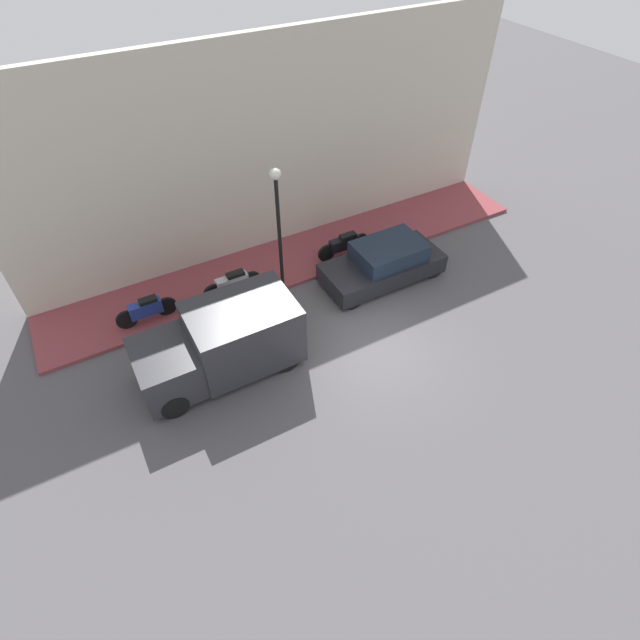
# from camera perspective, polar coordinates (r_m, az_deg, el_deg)

# --- Properties ---
(ground_plane) EXTENTS (60.00, 60.00, 0.00)m
(ground_plane) POSITION_cam_1_polar(r_m,az_deg,el_deg) (15.13, 6.07, -3.18)
(ground_plane) COLOR #514F51
(sidewalk) EXTENTS (2.64, 17.89, 0.12)m
(sidewalk) POSITION_cam_1_polar(r_m,az_deg,el_deg) (18.27, -2.60, 7.12)
(sidewalk) COLOR brown
(sidewalk) RESTS_ON ground_plane
(building_facade) EXTENTS (0.30, 17.89, 7.17)m
(building_facade) POSITION_cam_1_polar(r_m,az_deg,el_deg) (17.57, -5.29, 18.86)
(building_facade) COLOR beige
(building_facade) RESTS_ON ground_plane
(parked_car) EXTENTS (1.81, 4.17, 1.39)m
(parked_car) POSITION_cam_1_polar(r_m,az_deg,el_deg) (17.17, 7.33, 6.47)
(parked_car) COLOR black
(parked_car) RESTS_ON ground_plane
(delivery_van) EXTENTS (2.09, 4.49, 2.06)m
(delivery_van) POSITION_cam_1_polar(r_m,az_deg,el_deg) (14.03, -11.28, -2.57)
(delivery_van) COLOR #2D2D33
(delivery_van) RESTS_ON ground_plane
(scooter_silver) EXTENTS (0.30, 2.00, 0.85)m
(scooter_silver) POSITION_cam_1_polar(r_m,az_deg,el_deg) (16.57, -9.95, 4.17)
(scooter_silver) COLOR #B7B7BF
(scooter_silver) RESTS_ON sidewalk
(motorcycle_blue) EXTENTS (0.30, 1.88, 0.85)m
(motorcycle_blue) POSITION_cam_1_polar(r_m,az_deg,el_deg) (16.30, -19.25, 1.14)
(motorcycle_blue) COLOR navy
(motorcycle_blue) RESTS_ON sidewalk
(motorcycle_black) EXTENTS (0.30, 2.08, 0.82)m
(motorcycle_black) POSITION_cam_1_polar(r_m,az_deg,el_deg) (18.07, 2.79, 8.66)
(motorcycle_black) COLOR black
(motorcycle_black) RESTS_ON sidewalk
(streetlamp) EXTENTS (0.35, 0.35, 4.23)m
(streetlamp) POSITION_cam_1_polar(r_m,az_deg,el_deg) (15.41, -4.85, 12.43)
(streetlamp) COLOR black
(streetlamp) RESTS_ON sidewalk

